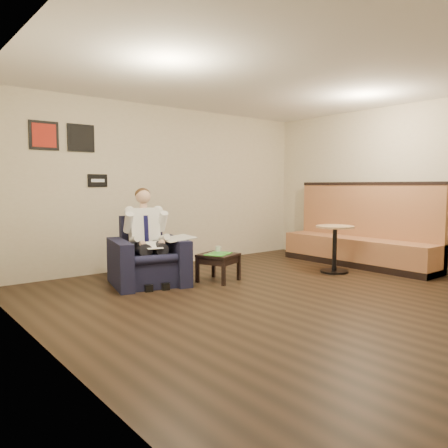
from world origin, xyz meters
TOP-DOWN VIEW (x-y plane):
  - ground at (0.00, 0.00)m, footprint 6.00×6.00m
  - wall_back at (0.00, 3.00)m, footprint 6.00×0.02m
  - wall_left at (-3.00, 0.00)m, footprint 0.02×6.00m
  - wall_right at (3.00, 0.00)m, footprint 0.02×6.00m
  - ceiling at (0.00, 0.00)m, footprint 6.00×6.00m
  - seating_sign at (-1.30, 2.98)m, footprint 0.32×0.02m
  - art_print_left at (-2.10, 2.98)m, footprint 0.42×0.03m
  - art_print_right at (-1.55, 2.98)m, footprint 0.42×0.03m
  - armchair at (-1.06, 1.82)m, footprint 1.22×1.22m
  - seated_man at (-1.09, 1.70)m, footprint 0.85×1.07m
  - lap_papers at (-1.12, 1.60)m, footprint 0.27×0.35m
  - newspaper at (-0.69, 1.62)m, footprint 0.52×0.60m
  - side_table at (-0.15, 1.34)m, footprint 0.65×0.65m
  - green_folder at (-0.17, 1.31)m, footprint 0.50×0.45m
  - coffee_mug at (-0.04, 1.50)m, footprint 0.10×0.10m
  - smartphone at (-0.16, 1.49)m, footprint 0.14×0.09m
  - banquette at (2.59, 0.81)m, footprint 0.68×2.85m
  - cafe_table at (1.74, 0.67)m, footprint 0.72×0.72m

SIDE VIEW (x-z plane):
  - ground at x=0.00m, z-range 0.00..0.00m
  - side_table at x=-0.15m, z-range 0.00..0.41m
  - cafe_table at x=1.74m, z-range 0.00..0.77m
  - smartphone at x=-0.16m, z-range 0.41..0.42m
  - green_folder at x=-0.17m, z-range 0.41..0.42m
  - coffee_mug at x=-0.04m, z-range 0.41..0.50m
  - armchair at x=-1.06m, z-range 0.00..0.97m
  - lap_papers at x=-1.12m, z-range 0.59..0.60m
  - newspaper at x=-0.69m, z-range 0.65..0.67m
  - seated_man at x=-1.09m, z-range 0.00..1.33m
  - banquette at x=2.59m, z-range 0.00..1.46m
  - wall_back at x=0.00m, z-range 0.00..2.80m
  - wall_left at x=-3.00m, z-range 0.00..2.80m
  - wall_right at x=3.00m, z-range 0.00..2.80m
  - seating_sign at x=-1.30m, z-range 1.40..1.60m
  - art_print_left at x=-2.10m, z-range 1.94..2.36m
  - art_print_right at x=-1.55m, z-range 1.94..2.36m
  - ceiling at x=0.00m, z-range 2.79..2.81m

